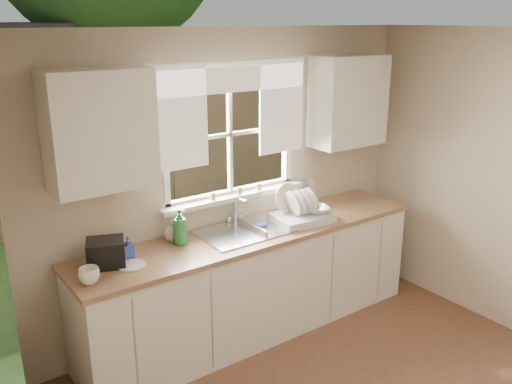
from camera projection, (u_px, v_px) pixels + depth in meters
room_walls at (440, 272)px, 2.95m from camera, size 3.62×4.02×2.50m
ceiling at (455, 30)px, 2.61m from camera, size 3.60×4.00×0.02m
window at (231, 154)px, 4.47m from camera, size 1.38×0.16×1.06m
curtains at (234, 101)px, 4.29m from camera, size 1.50×0.03×0.81m
base_cabinets at (254, 284)px, 4.54m from camera, size 3.00×0.62×0.87m
countertop at (254, 233)px, 4.40m from camera, size 3.04×0.65×0.04m
upper_cabinet_left at (100, 130)px, 3.58m from camera, size 0.70×0.33×0.80m
upper_cabinet_right at (348, 101)px, 4.86m from camera, size 0.70×0.33×0.80m
wall_outlet at (311, 184)px, 5.07m from camera, size 0.08×0.01×0.12m
sill_jars at (238, 191)px, 4.53m from camera, size 0.50×0.04×0.06m
sink at (252, 238)px, 4.44m from camera, size 0.88×0.52×0.40m
dish_rack at (301, 213)px, 4.59m from camera, size 0.52×0.41×0.31m
bowl at (317, 210)px, 4.62m from camera, size 0.27×0.27×0.05m
soap_bottle_a at (180, 227)px, 4.10m from camera, size 0.14×0.14×0.28m
soap_bottle_b at (128, 248)px, 3.86m from camera, size 0.08×0.08×0.17m
soap_bottle_c at (173, 230)px, 4.18m from camera, size 0.17×0.17×0.17m
saucer at (131, 265)px, 3.77m from camera, size 0.20×0.20×0.01m
cup at (89, 276)px, 3.51m from camera, size 0.16×0.16×0.11m
black_appliance at (106, 253)px, 3.76m from camera, size 0.32×0.30×0.19m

